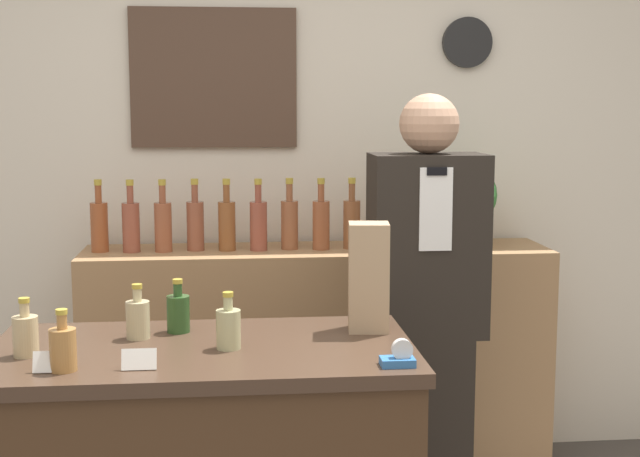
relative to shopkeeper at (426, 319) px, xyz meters
The scene contains 24 objects.
back_wall 1.10m from the shopkeeper, 121.52° to the left, with size 5.20×0.09×2.70m.
back_shelf 0.72m from the shopkeeper, 122.59° to the left, with size 1.95×0.42×0.99m.
shopkeeper is the anchor object (origin of this frame).
potted_plant 0.71m from the shopkeeper, 62.77° to the left, with size 0.28×0.28×0.36m.
paper_bag 0.65m from the shopkeeper, 119.83° to the right, with size 0.13×0.12×0.33m.
tape_dispenser 0.94m from the shopkeeper, 106.94° to the right, with size 0.09×0.06×0.07m.
price_card_left 1.46m from the shopkeeper, 143.92° to the right, with size 0.09×0.02×0.06m.
price_card_right 1.28m from the shopkeeper, 138.00° to the right, with size 0.09×0.02×0.06m.
counter_bottle_0 1.46m from the shopkeeper, 151.28° to the right, with size 0.07×0.07×0.16m.
counter_bottle_1 1.43m from the shopkeeper, 143.58° to the right, with size 0.07×0.07×0.16m.
counter_bottle_2 1.13m from the shopkeeper, 151.27° to the right, with size 0.07×0.07×0.16m.
counter_bottle_3 1.00m from the shopkeeper, 151.34° to the right, with size 0.07×0.07×0.16m.
counter_bottle_4 1.00m from the shopkeeper, 136.73° to the right, with size 0.07×0.07×0.16m.
shelf_bottle_0 1.40m from the shopkeeper, 155.72° to the left, with size 0.07×0.07×0.30m.
shelf_bottle_1 1.27m from the shopkeeper, 154.14° to the left, with size 0.07×0.07×0.30m.
shelf_bottle_2 1.16m from the shopkeeper, 151.45° to the left, with size 0.07×0.07×0.30m.
shelf_bottle_3 1.06m from the shopkeeper, 146.98° to the left, with size 0.07×0.07×0.30m.
shelf_bottle_4 0.95m from the shopkeeper, 143.23° to the left, with size 0.07×0.07×0.30m.
shelf_bottle_5 0.85m from the shopkeeper, 138.28° to the left, with size 0.07×0.07×0.30m.
shelf_bottle_6 0.77m from the shopkeeper, 130.18° to the left, with size 0.07×0.07×0.30m.
shelf_bottle_7 0.69m from the shopkeeper, 122.17° to the left, with size 0.07×0.07×0.30m.
shelf_bottle_8 0.64m from the shopkeeper, 110.62° to the left, with size 0.07×0.07×0.30m.
shelf_bottle_9 0.62m from the shopkeeper, 97.57° to the left, with size 0.07×0.07×0.30m.
shelf_bottle_10 0.63m from the shopkeeper, 84.03° to the left, with size 0.07×0.07×0.30m.
Camera 1 is at (-0.21, -1.94, 1.60)m, focal length 50.00 mm.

